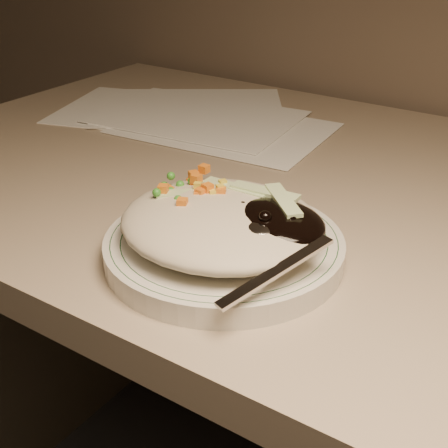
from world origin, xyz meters
The scene contains 5 objects.
desk centered at (0.00, 1.38, 0.54)m, with size 1.40×0.70×0.74m.
plate centered at (-0.11, 1.18, 0.75)m, with size 0.23×0.23×0.02m, color silver.
plate_rim centered at (-0.11, 1.18, 0.76)m, with size 0.22×0.22×0.00m.
meal centered at (-0.11, 1.18, 0.78)m, with size 0.21×0.19×0.05m.
papers centered at (-0.39, 1.51, 0.74)m, with size 0.47×0.36×0.00m.
Camera 1 is at (0.18, 0.75, 1.05)m, focal length 50.00 mm.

